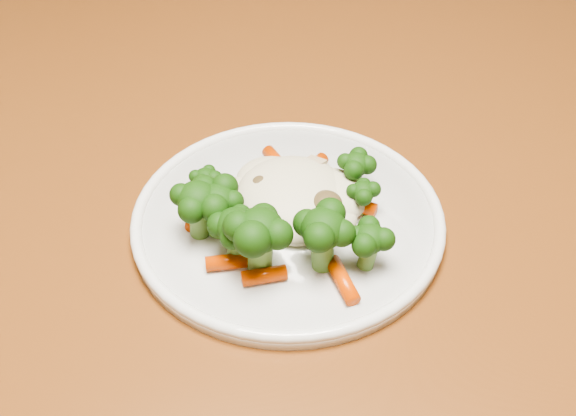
% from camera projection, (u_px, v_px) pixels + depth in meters
% --- Properties ---
extents(dining_table, '(1.31, 0.97, 0.75)m').
position_uv_depth(dining_table, '(251.00, 244.00, 0.74)').
color(dining_table, brown).
rests_on(dining_table, ground).
extents(plate, '(0.26, 0.26, 0.01)m').
position_uv_depth(plate, '(288.00, 221.00, 0.61)').
color(plate, white).
rests_on(plate, dining_table).
extents(meal, '(0.19, 0.17, 0.05)m').
position_uv_depth(meal, '(279.00, 211.00, 0.58)').
color(meal, beige).
rests_on(meal, plate).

